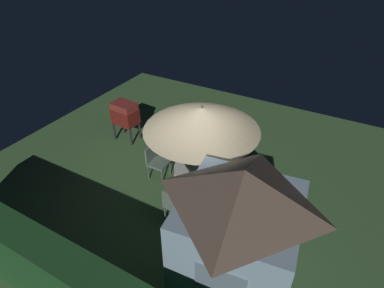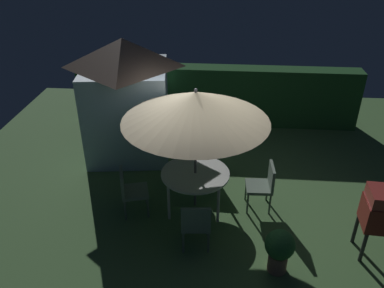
{
  "view_description": "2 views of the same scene",
  "coord_description": "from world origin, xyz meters",
  "px_view_note": "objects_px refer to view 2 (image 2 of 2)",
  "views": [
    {
      "loc": [
        -2.9,
        5.03,
        5.32
      ],
      "look_at": [
        0.13,
        -0.39,
        1.06
      ],
      "focal_mm": 29.86,
      "sensor_mm": 36.0,
      "label": 1
    },
    {
      "loc": [
        0.15,
        -5.88,
        4.61
      ],
      "look_at": [
        -0.33,
        -0.05,
        1.29
      ],
      "focal_mm": 36.32,
      "sensor_mm": 36.0,
      "label": 2
    }
  ],
  "objects_px": {
    "chair_toward_house": "(264,184)",
    "potted_plant_by_shed": "(279,249)",
    "chair_toward_hedge": "(196,222)",
    "chair_near_shed": "(200,151)",
    "garden_shed": "(127,97)",
    "patio_table": "(195,175)",
    "patio_umbrella": "(196,107)",
    "chair_far_side": "(130,189)"
  },
  "relations": [
    {
      "from": "chair_near_shed",
      "to": "potted_plant_by_shed",
      "type": "bearing_deg",
      "value": -62.38
    },
    {
      "from": "chair_toward_house",
      "to": "potted_plant_by_shed",
      "type": "xyz_separation_m",
      "value": [
        0.12,
        -1.52,
        -0.09
      ]
    },
    {
      "from": "patio_umbrella",
      "to": "chair_far_side",
      "type": "relative_size",
      "value": 2.77
    },
    {
      "from": "patio_umbrella",
      "to": "chair_near_shed",
      "type": "distance_m",
      "value": 1.86
    },
    {
      "from": "chair_toward_hedge",
      "to": "potted_plant_by_shed",
      "type": "bearing_deg",
      "value": -16.37
    },
    {
      "from": "patio_table",
      "to": "chair_toward_hedge",
      "type": "xyz_separation_m",
      "value": [
        0.09,
        -1.1,
        -0.15
      ]
    },
    {
      "from": "chair_toward_hedge",
      "to": "potted_plant_by_shed",
      "type": "height_order",
      "value": "chair_toward_hedge"
    },
    {
      "from": "garden_shed",
      "to": "chair_far_side",
      "type": "relative_size",
      "value": 2.92
    },
    {
      "from": "chair_near_shed",
      "to": "potted_plant_by_shed",
      "type": "height_order",
      "value": "chair_near_shed"
    },
    {
      "from": "patio_table",
      "to": "chair_toward_house",
      "type": "distance_m",
      "value": 1.25
    },
    {
      "from": "potted_plant_by_shed",
      "to": "patio_umbrella",
      "type": "bearing_deg",
      "value": 132.74
    },
    {
      "from": "garden_shed",
      "to": "potted_plant_by_shed",
      "type": "distance_m",
      "value": 4.59
    },
    {
      "from": "patio_table",
      "to": "patio_umbrella",
      "type": "bearing_deg",
      "value": 180.0
    },
    {
      "from": "patio_table",
      "to": "patio_umbrella",
      "type": "relative_size",
      "value": 0.5
    },
    {
      "from": "patio_table",
      "to": "patio_umbrella",
      "type": "height_order",
      "value": "patio_umbrella"
    },
    {
      "from": "garden_shed",
      "to": "patio_umbrella",
      "type": "relative_size",
      "value": 1.05
    },
    {
      "from": "chair_far_side",
      "to": "chair_toward_hedge",
      "type": "height_order",
      "value": "same"
    },
    {
      "from": "patio_table",
      "to": "potted_plant_by_shed",
      "type": "height_order",
      "value": "potted_plant_by_shed"
    },
    {
      "from": "garden_shed",
      "to": "potted_plant_by_shed",
      "type": "bearing_deg",
      "value": -48.22
    },
    {
      "from": "chair_toward_hedge",
      "to": "chair_near_shed",
      "type": "bearing_deg",
      "value": 91.98
    },
    {
      "from": "patio_table",
      "to": "potted_plant_by_shed",
      "type": "distance_m",
      "value": 2.02
    },
    {
      "from": "chair_toward_house",
      "to": "chair_far_side",
      "type": "bearing_deg",
      "value": -171.5
    },
    {
      "from": "chair_far_side",
      "to": "chair_toward_hedge",
      "type": "distance_m",
      "value": 1.46
    },
    {
      "from": "patio_table",
      "to": "potted_plant_by_shed",
      "type": "relative_size",
      "value": 1.68
    },
    {
      "from": "garden_shed",
      "to": "potted_plant_by_shed",
      "type": "height_order",
      "value": "garden_shed"
    },
    {
      "from": "chair_far_side",
      "to": "chair_toward_hedge",
      "type": "bearing_deg",
      "value": -32.71
    },
    {
      "from": "chair_toward_hedge",
      "to": "potted_plant_by_shed",
      "type": "distance_m",
      "value": 1.32
    },
    {
      "from": "garden_shed",
      "to": "chair_toward_hedge",
      "type": "xyz_separation_m",
      "value": [
        1.73,
        -2.98,
        -0.82
      ]
    },
    {
      "from": "patio_table",
      "to": "chair_toward_hedge",
      "type": "height_order",
      "value": "chair_toward_hedge"
    },
    {
      "from": "patio_umbrella",
      "to": "chair_far_side",
      "type": "bearing_deg",
      "value": -164.84
    },
    {
      "from": "garden_shed",
      "to": "chair_near_shed",
      "type": "distance_m",
      "value": 2.0
    },
    {
      "from": "chair_near_shed",
      "to": "chair_toward_hedge",
      "type": "height_order",
      "value": "same"
    },
    {
      "from": "chair_near_shed",
      "to": "chair_far_side",
      "type": "xyz_separation_m",
      "value": [
        -1.16,
        -1.41,
        0.0
      ]
    },
    {
      "from": "garden_shed",
      "to": "chair_toward_house",
      "type": "relative_size",
      "value": 2.92
    },
    {
      "from": "garden_shed",
      "to": "patio_table",
      "type": "bearing_deg",
      "value": -49.0
    },
    {
      "from": "patio_table",
      "to": "chair_toward_house",
      "type": "bearing_deg",
      "value": 2.17
    },
    {
      "from": "chair_toward_house",
      "to": "chair_toward_hedge",
      "type": "bearing_deg",
      "value": -135.05
    },
    {
      "from": "chair_far_side",
      "to": "chair_toward_house",
      "type": "distance_m",
      "value": 2.41
    },
    {
      "from": "chair_toward_house",
      "to": "potted_plant_by_shed",
      "type": "bearing_deg",
      "value": -85.51
    },
    {
      "from": "patio_table",
      "to": "patio_umbrella",
      "type": "xyz_separation_m",
      "value": [
        -0.0,
        0.0,
        1.35
      ]
    },
    {
      "from": "chair_near_shed",
      "to": "garden_shed",
      "type": "bearing_deg",
      "value": 154.61
    },
    {
      "from": "chair_near_shed",
      "to": "potted_plant_by_shed",
      "type": "xyz_separation_m",
      "value": [
        1.34,
        -2.57,
        -0.09
      ]
    }
  ]
}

